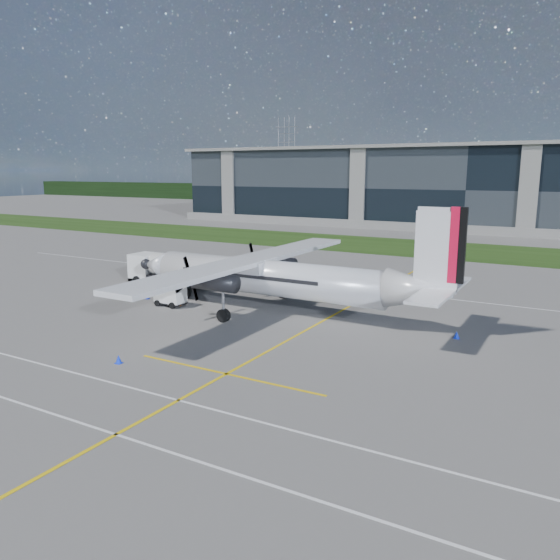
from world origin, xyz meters
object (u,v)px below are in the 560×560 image
object	(u,v)px
safety_cone_stbdwing	(329,277)
pylon_west	(286,159)
safety_cone_tail	(457,335)
turboprop_aircraft	(278,258)
safety_cone_nose_stbd	(166,286)
safety_cone_portwing	(119,359)
baggage_tug	(170,296)
safety_cone_nose_port	(147,296)
fuel_tanker_truck	(163,269)
ground_crew_person	(181,294)

from	to	relation	value
safety_cone_stbdwing	pylon_west	bearing A→B (deg)	120.71
safety_cone_stbdwing	safety_cone_tail	bearing A→B (deg)	-41.48
pylon_west	turboprop_aircraft	xyz separation A→B (m)	(78.85, -143.17, -10.69)
safety_cone_nose_stbd	safety_cone_stbdwing	xyz separation A→B (m)	(11.37, 11.57, 0.00)
safety_cone_nose_stbd	safety_cone_portwing	bearing A→B (deg)	-56.30
baggage_tug	safety_cone_nose_port	xyz separation A→B (m)	(-3.36, 0.85, -0.53)
pylon_west	safety_cone_tail	size ratio (longest dim) A/B	60.00
safety_cone_tail	safety_cone_portwing	bearing A→B (deg)	-137.50
safety_cone_stbdwing	turboprop_aircraft	bearing A→B (deg)	-81.82
turboprop_aircraft	safety_cone_nose_stbd	size ratio (longest dim) A/B	57.44
safety_cone_tail	baggage_tug	bearing A→B (deg)	-173.59
safety_cone_portwing	fuel_tanker_truck	bearing A→B (deg)	124.88
ground_crew_person	safety_cone_portwing	world-z (taller)	ground_crew_person
fuel_tanker_truck	pylon_west	bearing A→B (deg)	114.67
pylon_west	safety_cone_tail	distance (m)	171.09
turboprop_aircraft	safety_cone_stbdwing	distance (m)	14.48
pylon_west	ground_crew_person	world-z (taller)	pylon_west
safety_cone_nose_port	safety_cone_tail	bearing A→B (deg)	3.69
baggage_tug	safety_cone_stbdwing	distance (m)	17.64
ground_crew_person	safety_cone_portwing	size ratio (longest dim) A/B	3.64
fuel_tanker_truck	safety_cone_portwing	bearing A→B (deg)	-55.12
safety_cone_portwing	safety_cone_stbdwing	bearing A→B (deg)	89.55
ground_crew_person	safety_cone_portwing	distance (m)	13.80
pylon_west	turboprop_aircraft	world-z (taller)	pylon_west
safety_cone_nose_stbd	pylon_west	bearing A→B (deg)	114.92
safety_cone_portwing	ground_crew_person	bearing A→B (deg)	114.86
baggage_tug	safety_cone_tail	world-z (taller)	baggage_tug
turboprop_aircraft	fuel_tanker_truck	distance (m)	15.16
safety_cone_tail	safety_cone_stbdwing	bearing A→B (deg)	138.52
safety_cone_stbdwing	safety_cone_portwing	bearing A→B (deg)	-90.45
turboprop_aircraft	baggage_tug	distance (m)	9.73
turboprop_aircraft	fuel_tanker_truck	xyz separation A→B (m)	(-14.56, 3.21, -2.73)
safety_cone_nose_stbd	safety_cone_stbdwing	distance (m)	16.22
ground_crew_person	safety_cone_tail	bearing A→B (deg)	-86.37
turboprop_aircraft	safety_cone_portwing	size ratio (longest dim) A/B	57.44
baggage_tug	ground_crew_person	distance (m)	0.89
pylon_west	turboprop_aircraft	bearing A→B (deg)	-61.16
baggage_tug	safety_cone_nose_port	distance (m)	3.50
pylon_west	safety_cone_nose_stbd	world-z (taller)	pylon_west
fuel_tanker_truck	safety_cone_stbdwing	size ratio (longest dim) A/B	16.88
baggage_tug	safety_cone_nose_stbd	size ratio (longest dim) A/B	5.18
turboprop_aircraft	safety_cone_tail	size ratio (longest dim) A/B	57.44
ground_crew_person	safety_cone_tail	distance (m)	21.71
pylon_west	fuel_tanker_truck	size ratio (longest dim) A/B	3.55
baggage_tug	safety_cone_nose_stbd	xyz separation A→B (m)	(-4.64, 4.72, -0.53)
safety_cone_stbdwing	safety_cone_tail	world-z (taller)	same
pylon_west	safety_cone_portwing	bearing A→B (deg)	-64.08
fuel_tanker_truck	safety_cone_stbdwing	bearing A→B (deg)	39.99
safety_cone_stbdwing	safety_cone_nose_port	bearing A→B (deg)	-123.15
pylon_west	safety_cone_stbdwing	world-z (taller)	pylon_west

